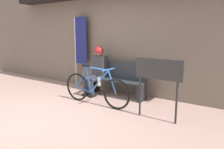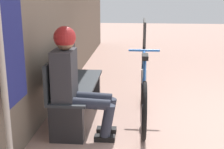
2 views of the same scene
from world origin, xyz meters
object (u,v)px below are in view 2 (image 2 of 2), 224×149
object	(u,v)px
person_seated	(74,76)
signboard	(144,37)
banner_pole	(8,38)
park_bench_near	(74,88)
bicycle	(144,91)

from	to	relation	value
person_seated	signboard	xyz separation A→B (m)	(1.94, -0.76, 0.14)
banner_pole	signboard	size ratio (longest dim) A/B	1.79
park_bench_near	person_seated	bearing A→B (deg)	-167.78
person_seated	banner_pole	world-z (taller)	banner_pole
bicycle	banner_pole	xyz separation A→B (m)	(-1.40, 1.05, 0.85)
bicycle	signboard	world-z (taller)	signboard
park_bench_near	signboard	size ratio (longest dim) A/B	1.36
park_bench_near	banner_pole	size ratio (longest dim) A/B	0.76
park_bench_near	bicycle	world-z (taller)	bicycle
signboard	park_bench_near	bearing A→B (deg)	148.02
park_bench_near	person_seated	xyz separation A→B (m)	(-0.53, -0.12, 0.30)
bicycle	person_seated	bearing A→B (deg)	125.29
banner_pole	signboard	bearing A→B (deg)	-20.74
park_bench_near	bicycle	size ratio (longest dim) A/B	0.88
park_bench_near	person_seated	size ratio (longest dim) A/B	1.24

